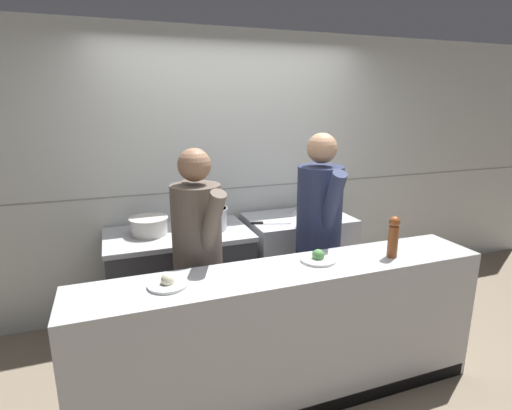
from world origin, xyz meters
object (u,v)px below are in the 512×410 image
Objects in this scene: oven_range at (180,280)px; stock_pot at (149,225)px; sauce_pot at (210,218)px; chefs_knife at (267,223)px; pepper_mill at (393,236)px; plated_dish_main at (168,283)px; chef_sous at (318,231)px; mixing_bowl_steel at (303,209)px; plated_dish_appetiser at (318,258)px; chef_head_cook at (198,255)px.

stock_pot reaches higher than oven_range.
sauce_pot is 0.87× the size of chefs_knife.
plated_dish_main is at bearing 177.19° from pepper_mill.
chef_sous is at bearing 23.23° from plated_dish_main.
sauce_pot is (0.51, -0.04, 0.02)m from stock_pot.
chef_sous is (1.01, -0.60, 0.52)m from oven_range.
pepper_mill reaches higher than sauce_pot.
mixing_bowl_steel reaches higher than oven_range.
pepper_mill is 0.66m from chef_sous.
oven_range is at bearing -176.30° from mixing_bowl_steel.
sauce_pot reaches higher than oven_range.
plated_dish_appetiser is (-0.49, -1.19, 0.01)m from mixing_bowl_steel.
chefs_knife is at bearing -7.54° from oven_range.
oven_range is 3.94× the size of sauce_pot.
pepper_mill reaches higher than plated_dish_appetiser.
oven_range is 1.29m from chef_sous.
stock_pot is 1.49m from plated_dish_appetiser.
sauce_pot is at bearing -1.72° from oven_range.
chefs_knife reaches higher than oven_range.
pepper_mill reaches higher than oven_range.
chef_sous is at bearing 60.95° from plated_dish_appetiser.
plated_dish_appetiser is (0.45, -1.10, -0.01)m from sauce_pot.
plated_dish_main is 0.81× the size of pepper_mill.
chefs_knife is 1.45m from plated_dish_main.
oven_range is 0.57m from stock_pot.
stock_pot is 0.18× the size of chef_sous.
chef_head_cook reaches higher than pepper_mill.
chef_head_cook is (-1.19, -0.76, -0.03)m from mixing_bowl_steel.
chefs_knife is 1.53× the size of plated_dish_appetiser.
pepper_mill is at bearing -89.59° from mixing_bowl_steel.
mixing_bowl_steel is 0.71m from chef_sous.
chef_sous is (1.24, -0.63, 0.00)m from stock_pot.
stock_pot and plated_dish_appetiser have the same top height.
oven_range is 5.31× the size of plated_dish_main.
stock_pot is 0.90× the size of chefs_knife.
mixing_bowl_steel is at bearing 79.28° from chef_sous.
sauce_pot is 1.35× the size of plated_dish_main.
mixing_bowl_steel is at bearing 5.31° from sauce_pot.
sauce_pot is 0.94m from chef_sous.
oven_range is 0.72× the size of chef_head_cook.
oven_range is 0.69× the size of chef_sous.
chefs_knife is at bearing -157.83° from mixing_bowl_steel.
stock_pot is 0.19× the size of chef_head_cook.
oven_range is 5.21× the size of plated_dish_appetiser.
chefs_knife is at bearing 23.41° from chef_head_cook.
mixing_bowl_steel is 0.48m from chefs_knife.
chefs_knife is 1.56× the size of plated_dish_main.
stock_pot is 1.92m from pepper_mill.
sauce_pot is at bearing 128.24° from pepper_mill.
chefs_knife is 1.01m from plated_dish_appetiser.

